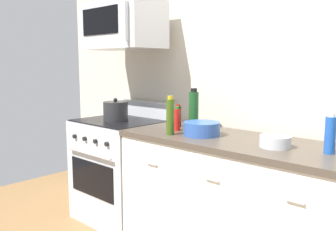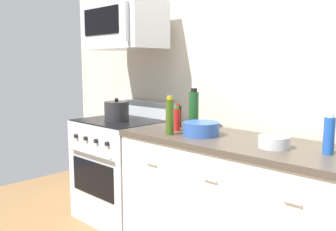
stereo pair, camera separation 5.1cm
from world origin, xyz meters
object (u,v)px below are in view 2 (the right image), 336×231
bottle_hot_sauce_red (177,119)px  bottle_wine_green (194,110)px  microwave (124,26)px  range_oven (122,168)px  bottle_olive_oil (170,116)px  bottle_soy_sauce_dark (178,116)px  bottle_soda_blue (329,135)px  bowl_steel_prep (274,142)px  bowl_blue_mixing (201,128)px  stockpot (117,111)px

bottle_hot_sauce_red → bottle_wine_green: (0.05, 0.14, 0.06)m
microwave → range_oven: bearing=-90.3°
bottle_olive_oil → bottle_wine_green: 0.29m
range_oven → bottle_soy_sauce_dark: bearing=8.8°
bottle_hot_sauce_red → bottle_soda_blue: bearing=2.5°
bowl_steel_prep → bowl_blue_mixing: bearing=-179.4°
bottle_soy_sauce_dark → bottle_soda_blue: bearing=-4.1°
range_oven → bottle_hot_sauce_red: bearing=-3.2°
bowl_blue_mixing → stockpot: bearing=179.5°
bottle_soda_blue → bottle_wine_green: bearing=174.9°
bowl_blue_mixing → bottle_soda_blue: bearing=4.7°
bottle_soy_sauce_dark → bottle_olive_oil: bearing=-58.3°
bowl_steel_prep → microwave: bearing=176.2°
microwave → bottle_hot_sauce_red: microwave is taller
bowl_blue_mixing → bowl_steel_prep: bearing=0.6°
microwave → bowl_steel_prep: microwave is taller
bottle_soy_sauce_dark → bottle_wine_green: 0.17m
bottle_wine_green → bowl_blue_mixing: size_ratio=1.24×
bottle_hot_sauce_red → bottle_soda_blue: size_ratio=0.80×
bottle_soy_sauce_dark → bowl_steel_prep: 0.92m
bottle_olive_oil → bowl_blue_mixing: size_ratio=1.08×
bottle_soda_blue → bottle_olive_oil: bearing=-169.1°
bottle_olive_oil → bowl_blue_mixing: (0.18, 0.13, -0.08)m
microwave → bottle_hot_sauce_red: (0.71, -0.09, -0.74)m
bottle_hot_sauce_red → microwave: bearing=173.2°
bottle_hot_sauce_red → bowl_blue_mixing: size_ratio=0.72×
bottle_soda_blue → bottle_olive_oil: size_ratio=0.83×
bowl_blue_mixing → microwave: bearing=173.6°
bottle_soda_blue → bottle_olive_oil: 1.05m
bottle_olive_oil → bowl_steel_prep: bearing=10.4°
microwave → bottle_olive_oil: (0.78, -0.24, -0.70)m
range_oven → microwave: microwave is taller
microwave → bottle_soy_sauce_dark: bearing=4.6°
bottle_soy_sauce_dark → microwave: bearing=-175.4°
range_oven → bowl_blue_mixing: (0.96, -0.06, 0.50)m
microwave → bowl_blue_mixing: size_ratio=2.91×
bottle_hot_sauce_red → bowl_steel_prep: bearing=-1.1°
bottle_soy_sauce_dark → bowl_blue_mixing: bottle_soy_sauce_dark is taller
range_oven → stockpot: (0.00, -0.05, 0.54)m
bottle_soy_sauce_dark → bowl_steel_prep: (0.91, -0.15, -0.05)m
microwave → stockpot: size_ratio=3.42×
range_oven → bottle_hot_sauce_red: (0.72, -0.04, 0.54)m
bottle_hot_sauce_red → range_oven: bearing=176.8°
microwave → bottle_soda_blue: bearing=-1.2°
bowl_steel_prep → stockpot: (-1.52, 0.00, 0.05)m
range_oven → microwave: size_ratio=1.44×
microwave → stockpot: bearing=-90.1°
bowl_steel_prep → bottle_soy_sauce_dark: bearing=170.6°
bottle_olive_oil → bowl_steel_prep: bottle_olive_oil is taller
bottle_olive_oil → microwave: bearing=163.2°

